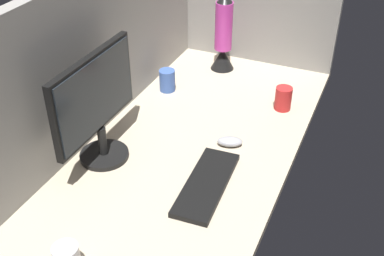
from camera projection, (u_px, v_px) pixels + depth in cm
name	position (u px, v px, depth cm)	size (l,w,h in cm)	color
ground_plane	(181.00, 154.00, 180.45)	(180.00, 80.00, 3.00)	tan
cubicle_wall_back	(87.00, 60.00, 174.92)	(180.00, 5.00, 61.21)	gray
cubicle_wall_side	(256.00, 0.00, 228.95)	(5.00, 80.00, 61.21)	gray
monitor	(96.00, 104.00, 164.14)	(44.94, 18.00, 40.70)	black
keyboard	(207.00, 184.00, 162.51)	(37.00, 13.00, 2.00)	black
mouse	(230.00, 142.00, 181.81)	(5.60, 9.60, 3.40)	#99999E
mug_red_plastic	(283.00, 98.00, 202.02)	(7.06, 7.06, 10.14)	red
mug_ceramic_blue	(167.00, 80.00, 215.67)	(10.63, 7.14, 9.96)	#38569E
lava_lamp	(223.00, 38.00, 227.76)	(11.49, 11.49, 37.59)	black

